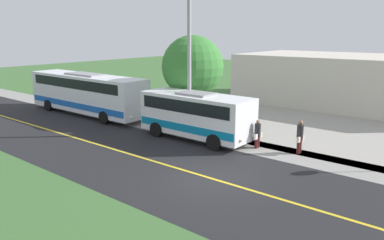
% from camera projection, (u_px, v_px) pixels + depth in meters
% --- Properties ---
extents(ground_plane, '(120.00, 120.00, 0.00)m').
position_uv_depth(ground_plane, '(210.00, 178.00, 16.32)').
color(ground_plane, '#3D6633').
extents(road_surface, '(8.00, 100.00, 0.01)m').
position_uv_depth(road_surface, '(210.00, 178.00, 16.32)').
color(road_surface, black).
rests_on(road_surface, ground).
extents(sidewalk, '(2.40, 100.00, 0.01)m').
position_uv_depth(sidewalk, '(267.00, 150.00, 20.25)').
color(sidewalk, gray).
rests_on(sidewalk, ground).
extents(parking_lot_surface, '(14.00, 36.00, 0.01)m').
position_uv_depth(parking_lot_surface, '(363.00, 132.00, 23.85)').
color(parking_lot_surface, '#9E9991').
rests_on(parking_lot_surface, ground).
extents(road_centre_line, '(0.16, 100.00, 0.00)m').
position_uv_depth(road_centre_line, '(210.00, 178.00, 16.32)').
color(road_centre_line, gold).
rests_on(road_centre_line, ground).
extents(shuttle_bus_front, '(2.60, 7.08, 2.80)m').
position_uv_depth(shuttle_bus_front, '(196.00, 114.00, 22.02)').
color(shuttle_bus_front, white).
rests_on(shuttle_bus_front, ground).
extents(transit_bus_rear, '(2.66, 11.59, 3.17)m').
position_uv_depth(transit_bus_rear, '(87.00, 92.00, 28.60)').
color(transit_bus_rear, white).
rests_on(transit_bus_rear, ground).
extents(pedestrian_with_bags, '(0.72, 0.34, 1.78)m').
position_uv_depth(pedestrian_with_bags, '(300.00, 136.00, 19.45)').
color(pedestrian_with_bags, '#4C1919').
rests_on(pedestrian_with_bags, ground).
extents(pedestrian_waiting, '(0.72, 0.34, 1.58)m').
position_uv_depth(pedestrian_waiting, '(258.00, 133.00, 20.41)').
color(pedestrian_waiting, '#4C1919').
rests_on(pedestrian_waiting, ground).
extents(street_light_pole, '(1.97, 0.24, 8.40)m').
position_uv_depth(street_light_pole, '(188.00, 60.00, 22.20)').
color(street_light_pole, '#9E9EA3').
rests_on(street_light_pole, ground).
extents(tree_curbside, '(4.20, 4.20, 6.06)m').
position_uv_depth(tree_curbside, '(193.00, 67.00, 25.29)').
color(tree_curbside, brown).
rests_on(tree_curbside, ground).
extents(commercial_building, '(10.00, 17.42, 4.27)m').
position_uv_depth(commercial_building, '(346.00, 80.00, 32.65)').
color(commercial_building, beige).
rests_on(commercial_building, ground).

